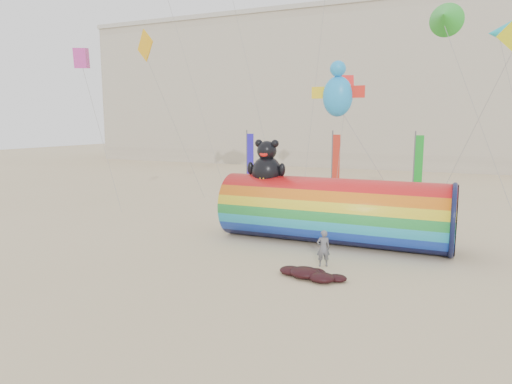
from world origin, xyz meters
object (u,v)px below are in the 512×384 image
at_px(hotel_building, 299,91).
at_px(kite_handler, 323,248).
at_px(fabric_bundle, 310,274).
at_px(windsock_assembly, 333,209).

xyz_separation_m(hotel_building, kite_handler, (16.72, -47.30, -9.56)).
bearing_deg(fabric_bundle, kite_handler, 88.46).
relative_size(windsock_assembly, kite_handler, 7.24).
distance_m(hotel_building, fabric_bundle, 52.67).
xyz_separation_m(hotel_building, windsock_assembly, (16.15, -43.59, -8.64)).
xyz_separation_m(windsock_assembly, kite_handler, (0.58, -3.71, -0.91)).
bearing_deg(kite_handler, windsock_assembly, -108.72).
xyz_separation_m(kite_handler, fabric_bundle, (-0.04, -1.61, -0.58)).
bearing_deg(hotel_building, windsock_assembly, -69.68).
height_order(kite_handler, fabric_bundle, kite_handler).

